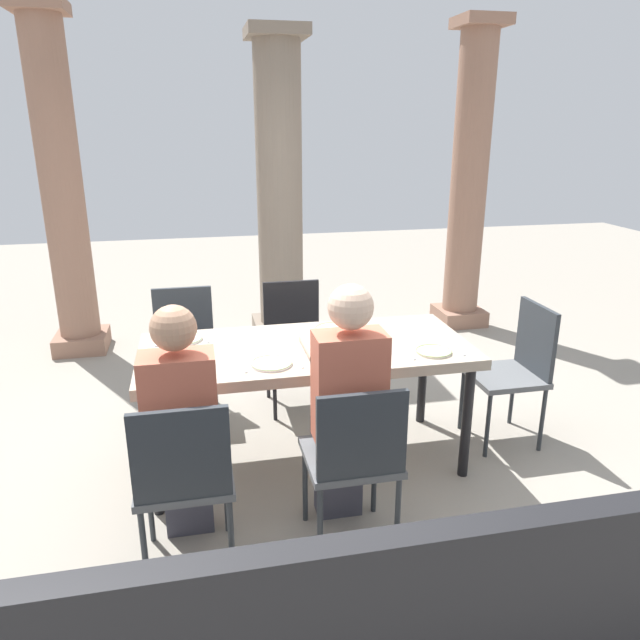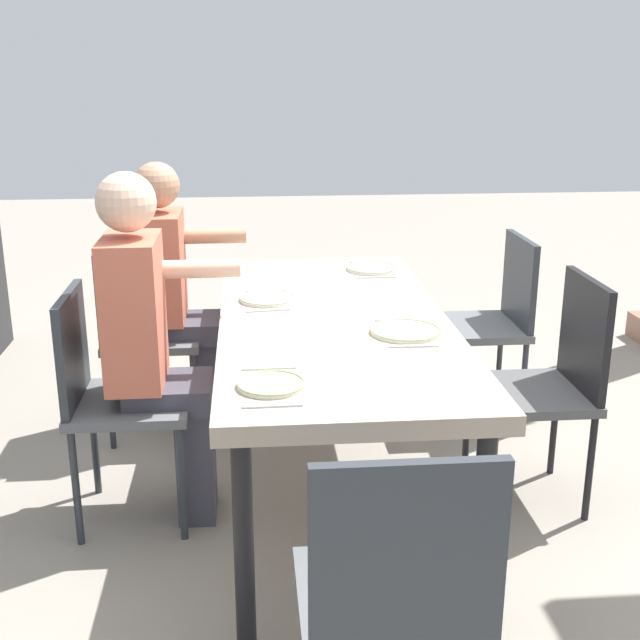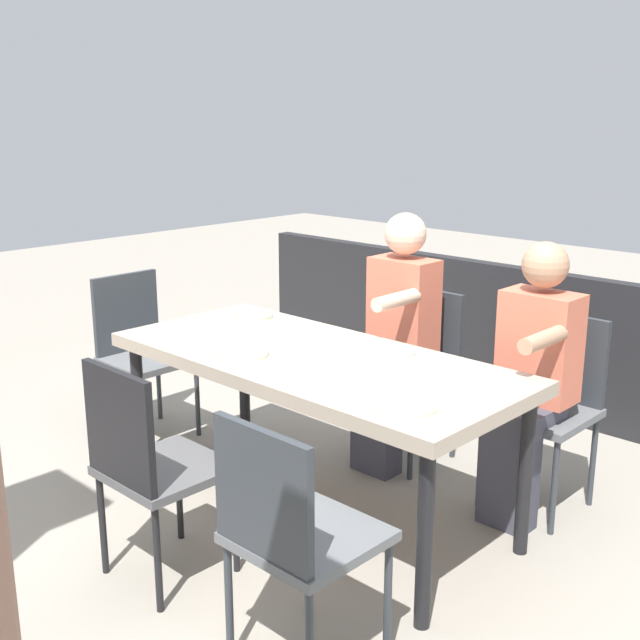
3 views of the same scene
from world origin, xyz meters
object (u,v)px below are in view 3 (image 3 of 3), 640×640
Objects in this scene: chair_west_south at (550,396)px; chair_mid_north at (148,459)px; chair_head_east at (139,345)px; plate_2 at (240,354)px; plate_3 at (254,316)px; plate_0 at (405,407)px; diner_man_white at (531,375)px; diner_woman_green at (396,334)px; chair_mid_south at (415,361)px; dining_table at (314,369)px; plate_1 at (390,352)px; chair_west_north at (291,528)px.

chair_mid_north is (0.79, 1.71, -0.01)m from chair_west_south.
plate_2 is (-1.17, 0.24, 0.25)m from chair_head_east.
plate_0 is at bearing 159.99° from plate_3.
chair_west_south is 3.91× the size of plate_0.
diner_man_white is at bearing -117.83° from chair_mid_north.
plate_0 is (0.01, 1.11, 0.25)m from chair_west_south.
diner_woman_green reaches higher than diner_man_white.
diner_woman_green is (-1.33, -0.68, 0.19)m from chair_head_east.
diner_woman_green reaches higher than plate_0.
chair_mid_south is 0.97× the size of chair_head_east.
diner_woman_green reaches higher than chair_head_east.
plate_2 is at bearing 42.93° from diner_man_white.
dining_table is 0.98m from diner_man_white.
plate_0 is (-0.78, -0.60, 0.26)m from chair_mid_north.
chair_mid_north reaches higher than dining_table.
chair_mid_north is 1.17m from plate_1.
plate_2 is (0.95, 0.89, 0.09)m from diner_man_white.
chair_west_south is at bearing -130.34° from dining_table.
diner_woman_green reaches higher than chair_mid_south.
chair_west_south is at bearing -131.19° from plate_2.
plate_0 is 0.92× the size of plate_2.
dining_table is 9.47× the size of plate_3.
diner_woman_green is 0.53m from plate_1.
chair_west_south is at bearing -167.64° from diner_woman_green.
chair_west_south is at bearing -128.54° from plate_1.
chair_west_north reaches higher than plate_3.
chair_mid_south is 4.02× the size of plate_1.
chair_mid_north is at bearing 147.23° from chair_head_east.
diner_man_white reaches higher than chair_west_south.
chair_west_north is 1.70m from chair_west_south.
chair_west_north is at bearing 141.96° from plate_3.
chair_west_north is 1.88m from chair_mid_south.
diner_man_white is 1.31m from plate_2.
diner_woman_green is at bearing -84.43° from dining_table.
diner_man_white is (-0.00, -1.50, 0.15)m from chair_west_north.
dining_table is 2.14× the size of chair_mid_south.
chair_west_north is at bearing -179.80° from chair_mid_north.
chair_head_east is 1.67m from plate_1.
chair_mid_south is at bearing -90.00° from chair_mid_north.
plate_3 is at bearing -46.61° from plate_2.
plate_1 is (-0.31, 0.60, 0.25)m from chair_mid_south.
plate_1 is at bearing -134.23° from plate_2.
chair_west_north is (-0.72, 0.85, -0.17)m from dining_table.
chair_mid_south is 0.71× the size of diner_man_white.
chair_mid_south is 0.72m from plate_1.
chair_west_north is 0.98× the size of chair_head_east.
plate_0 is (0.01, -0.60, 0.25)m from chair_west_north.
chair_head_east is 1.50m from diner_woman_green.
chair_mid_south is 0.90m from plate_3.
dining_table is 0.68m from diner_woman_green.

